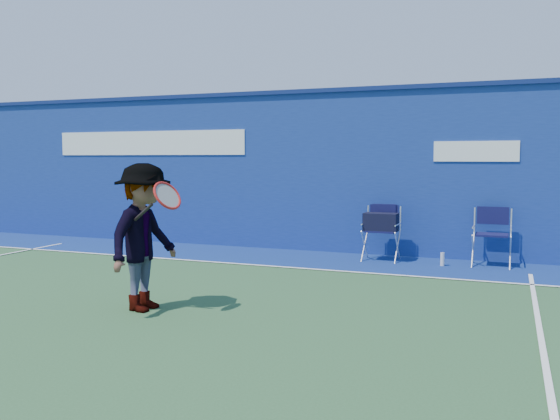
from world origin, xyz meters
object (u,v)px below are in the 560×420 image
at_px(directors_chair_right, 491,248).
at_px(tennis_player, 144,237).
at_px(water_bottle, 442,259).
at_px(directors_chair_left, 381,237).

height_order(directors_chair_right, tennis_player, tennis_player).
relative_size(directors_chair_right, water_bottle, 4.24).
distance_m(directors_chair_left, water_bottle, 1.11).
bearing_deg(directors_chair_left, directors_chair_right, 3.75).
relative_size(directors_chair_left, water_bottle, 4.25).
distance_m(directors_chair_left, directors_chair_right, 1.82).
bearing_deg(tennis_player, water_bottle, 54.61).
distance_m(directors_chair_left, tennis_player, 4.76).
relative_size(directors_chair_right, tennis_player, 0.56).
xyz_separation_m(directors_chair_left, tennis_player, (-1.90, -4.34, 0.45)).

